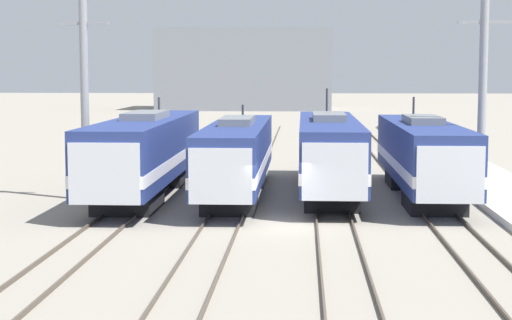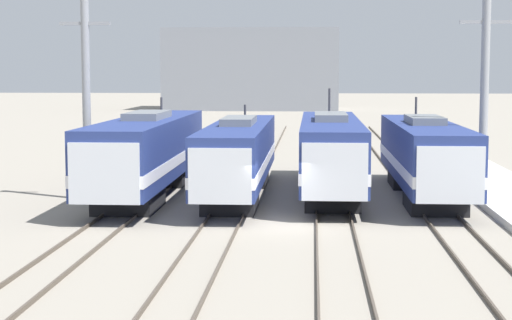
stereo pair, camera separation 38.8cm
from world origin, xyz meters
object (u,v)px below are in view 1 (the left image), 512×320
(locomotive_far_right, at_px, (423,156))
(catenary_tower_right, at_px, (482,98))
(locomotive_far_left, at_px, (145,153))
(locomotive_center_right, at_px, (329,153))
(catenary_tower_left, at_px, (85,97))
(locomotive_center_left, at_px, (237,156))

(locomotive_far_right, bearing_deg, catenary_tower_right, -27.79)
(locomotive_far_right, distance_m, catenary_tower_right, 4.01)
(locomotive_far_left, height_order, locomotive_far_right, locomotive_far_right)
(locomotive_far_left, bearing_deg, locomotive_center_right, 7.11)
(catenary_tower_left, bearing_deg, locomotive_center_left, 9.31)
(locomotive_far_left, distance_m, locomotive_center_left, 4.54)
(locomotive_center_left, distance_m, catenary_tower_right, 11.97)
(catenary_tower_right, bearing_deg, locomotive_far_right, 152.21)
(locomotive_far_right, height_order, catenary_tower_left, catenary_tower_left)
(locomotive_center_right, bearing_deg, catenary_tower_right, -18.28)
(locomotive_center_right, bearing_deg, locomotive_far_left, -172.89)
(locomotive_center_left, bearing_deg, catenary_tower_left, -170.69)
(locomotive_far_left, relative_size, locomotive_center_left, 1.03)
(locomotive_far_left, xyz_separation_m, catenary_tower_left, (-2.62, -1.19, 2.78))
(locomotive_center_left, bearing_deg, catenary_tower_right, -5.80)
(locomotive_center_left, height_order, catenary_tower_left, catenary_tower_left)
(locomotive_far_right, bearing_deg, locomotive_center_right, 167.42)
(locomotive_center_left, xyz_separation_m, catenary_tower_right, (11.56, -1.17, 2.90))
(locomotive_far_right, bearing_deg, locomotive_center_left, -179.17)
(catenary_tower_left, bearing_deg, catenary_tower_right, 0.00)
(locomotive_far_left, height_order, catenary_tower_right, catenary_tower_right)
(locomotive_far_left, bearing_deg, locomotive_center_left, -0.16)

